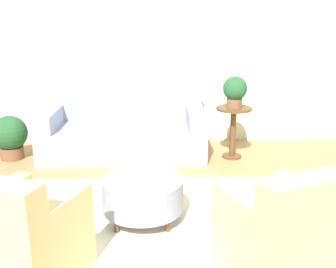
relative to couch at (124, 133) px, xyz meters
The scene contains 10 objects.
ground_plane 2.17m from the couch, 78.35° to the right, with size 16.00×16.00×0.00m, color #AD7F51.
wall_back 1.35m from the couch, 57.00° to the left, with size 9.42×0.12×2.80m.
rug 2.17m from the couch, 78.35° to the right, with size 3.26×2.31×0.01m.
couch is the anchor object (origin of this frame).
armchair_left 2.93m from the couch, 99.81° to the right, with size 0.91×0.93×0.90m.
armchair_right 3.19m from the couch, 64.68° to the right, with size 0.91×0.93×0.90m.
ottoman_table 1.98m from the couch, 80.39° to the right, with size 0.78×0.78×0.42m.
side_table 1.54m from the couch, ahead, with size 0.48×0.48×0.72m.
potted_plant_on_side_table 1.66m from the couch, ahead, with size 0.32×0.32×0.42m.
potted_plant_floor 1.56m from the couch, behind, with size 0.47×0.47×0.61m.
Camera 1 is at (0.04, -3.29, 1.90)m, focal length 42.00 mm.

